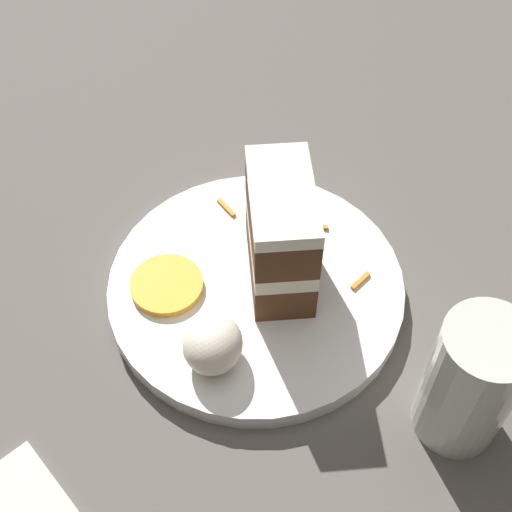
{
  "coord_description": "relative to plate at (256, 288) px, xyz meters",
  "views": [
    {
      "loc": [
        0.31,
        0.02,
        0.55
      ],
      "look_at": [
        -0.05,
        -0.01,
        0.09
      ],
      "focal_mm": 50.0,
      "sensor_mm": 36.0,
      "label": 1
    }
  ],
  "objects": [
    {
      "name": "cream_dollop",
      "position": [
        0.08,
        -0.03,
        0.03
      ],
      "size": [
        0.05,
        0.05,
        0.04
      ],
      "primitive_type": "ellipsoid",
      "color": "silver",
      "rests_on": "plate"
    },
    {
      "name": "orange_garnish",
      "position": [
        0.01,
        -0.08,
        0.01
      ],
      "size": [
        0.06,
        0.06,
        0.01
      ],
      "primitive_type": "cylinder",
      "color": "orange",
      "rests_on": "plate"
    },
    {
      "name": "dining_table",
      "position": [
        0.05,
        0.01,
        -0.03
      ],
      "size": [
        1.28,
        1.08,
        0.04
      ],
      "primitive_type": "cube",
      "color": "#56514C",
      "rests_on": "ground"
    },
    {
      "name": "carrot_shreds_scatter",
      "position": [
        -0.06,
        0.03,
        0.01
      ],
      "size": [
        0.09,
        0.14,
        0.0
      ],
      "color": "orange",
      "rests_on": "plate"
    },
    {
      "name": "plate",
      "position": [
        0.0,
        0.0,
        0.0
      ],
      "size": [
        0.26,
        0.26,
        0.02
      ],
      "primitive_type": "cylinder",
      "color": "white",
      "rests_on": "dining_table"
    },
    {
      "name": "cake_slice",
      "position": [
        -0.01,
        0.02,
        0.06
      ],
      "size": [
        0.11,
        0.07,
        0.1
      ],
      "rotation": [
        0.0,
        0.0,
        4.89
      ],
      "color": "#4C2D19",
      "rests_on": "plate"
    },
    {
      "name": "ground_plane",
      "position": [
        0.05,
        0.01,
        -0.05
      ],
      "size": [
        6.0,
        6.0,
        0.0
      ],
      "primitive_type": "plane",
      "color": "black",
      "rests_on": "ground"
    },
    {
      "name": "drinking_glass",
      "position": [
        0.1,
        0.16,
        0.04
      ],
      "size": [
        0.07,
        0.07,
        0.12
      ],
      "color": "beige",
      "rests_on": "dining_table"
    }
  ]
}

